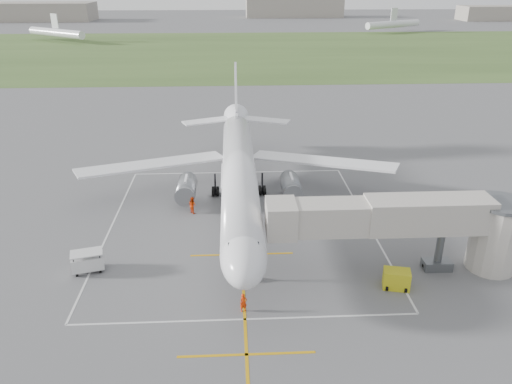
{
  "coord_description": "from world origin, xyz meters",
  "views": [
    {
      "loc": [
        -0.74,
        -52.16,
        25.14
      ],
      "look_at": [
        1.7,
        -4.0,
        4.0
      ],
      "focal_mm": 35.0,
      "sensor_mm": 36.0,
      "label": 1
    }
  ],
  "objects_px": {
    "airliner": "(239,172)",
    "jet_bridge": "(419,224)",
    "gpu_unit": "(396,279)",
    "ramp_worker_nose": "(243,303)",
    "ramp_worker_wing": "(192,205)",
    "baggage_cart": "(88,261)"
  },
  "relations": [
    {
      "from": "jet_bridge",
      "to": "ramp_worker_wing",
      "type": "bearing_deg",
      "value": 148.22
    },
    {
      "from": "airliner",
      "to": "gpu_unit",
      "type": "relative_size",
      "value": 18.48
    },
    {
      "from": "gpu_unit",
      "to": "ramp_worker_wing",
      "type": "xyz_separation_m",
      "value": [
        -18.68,
        15.83,
        0.14
      ]
    },
    {
      "from": "ramp_worker_wing",
      "to": "baggage_cart",
      "type": "bearing_deg",
      "value": 102.36
    },
    {
      "from": "baggage_cart",
      "to": "ramp_worker_wing",
      "type": "xyz_separation_m",
      "value": [
        8.79,
        11.79,
        -0.03
      ]
    },
    {
      "from": "baggage_cart",
      "to": "jet_bridge",
      "type": "bearing_deg",
      "value": -17.11
    },
    {
      "from": "jet_bridge",
      "to": "ramp_worker_nose",
      "type": "bearing_deg",
      "value": -160.99
    },
    {
      "from": "baggage_cart",
      "to": "ramp_worker_nose",
      "type": "xyz_separation_m",
      "value": [
        14.1,
        -6.73,
        -0.19
      ]
    },
    {
      "from": "airliner",
      "to": "gpu_unit",
      "type": "bearing_deg",
      "value": -51.98
    },
    {
      "from": "jet_bridge",
      "to": "gpu_unit",
      "type": "height_order",
      "value": "jet_bridge"
    },
    {
      "from": "airliner",
      "to": "jet_bridge",
      "type": "distance_m",
      "value": 21.22
    },
    {
      "from": "airliner",
      "to": "jet_bridge",
      "type": "xyz_separation_m",
      "value": [
        15.72,
        -14.25,
        0.35
      ]
    },
    {
      "from": "airliner",
      "to": "jet_bridge",
      "type": "relative_size",
      "value": 2.0
    },
    {
      "from": "jet_bridge",
      "to": "ramp_worker_nose",
      "type": "height_order",
      "value": "jet_bridge"
    },
    {
      "from": "airliner",
      "to": "baggage_cart",
      "type": "xyz_separation_m",
      "value": [
        -14.17,
        -12.97,
        -3.39
      ]
    },
    {
      "from": "baggage_cart",
      "to": "ramp_worker_wing",
      "type": "bearing_deg",
      "value": 38.65
    },
    {
      "from": "gpu_unit",
      "to": "ramp_worker_nose",
      "type": "distance_m",
      "value": 13.64
    },
    {
      "from": "airliner",
      "to": "baggage_cart",
      "type": "bearing_deg",
      "value": -137.54
    },
    {
      "from": "jet_bridge",
      "to": "baggage_cart",
      "type": "distance_m",
      "value": 30.15
    },
    {
      "from": "jet_bridge",
      "to": "gpu_unit",
      "type": "bearing_deg",
      "value": -131.32
    },
    {
      "from": "airliner",
      "to": "baggage_cart",
      "type": "distance_m",
      "value": 19.5
    },
    {
      "from": "baggage_cart",
      "to": "ramp_worker_nose",
      "type": "height_order",
      "value": "baggage_cart"
    }
  ]
}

